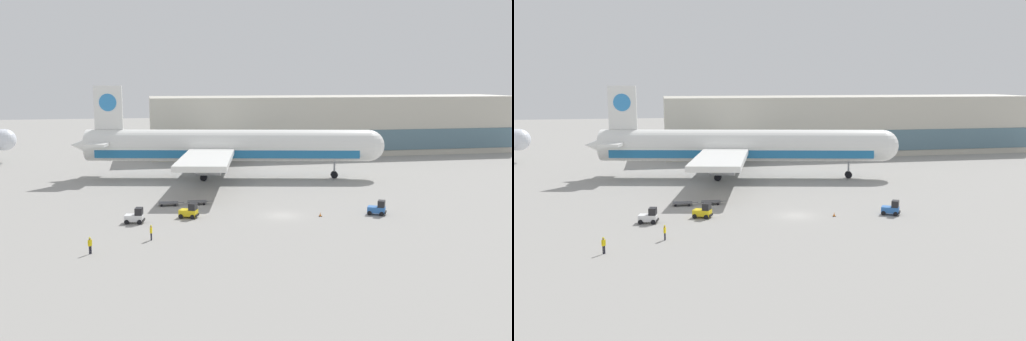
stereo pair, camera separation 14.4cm
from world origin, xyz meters
The scene contains 11 objects.
ground_plane centered at (0.00, 0.00, 0.00)m, with size 400.00×400.00×0.00m, color gray.
terminal_building centered at (28.40, 62.46, 6.99)m, with size 90.00×18.20×14.00m.
airplane_main centered at (-3.70, 30.84, 5.84)m, with size 57.41×48.62×17.00m.
baggage_tug_foreground centered at (-19.34, -0.38, 0.88)m, with size 2.66×2.02×2.00m.
baggage_tug_mid centered at (-12.32, 1.12, 0.88)m, with size 2.80×2.41×2.00m.
baggage_tug_far centered at (12.86, -2.01, 0.88)m, with size 2.82×2.52×2.00m.
baggage_dolly_lead centered at (-14.76, 9.10, 0.39)m, with size 3.74×1.68×0.48m.
baggage_dolly_second centered at (-10.59, 9.18, 0.39)m, with size 3.74×1.68×0.48m.
ground_crew_near centered at (-17.47, -8.69, 1.05)m, with size 0.29×0.56×1.78m.
ground_crew_far centered at (-23.84, -12.71, 1.08)m, with size 0.40×0.45×1.83m.
traffic_cone_near centered at (4.93, -1.44, 0.27)m, with size 0.40×0.40×0.55m.
Camera 1 is at (-17.80, -72.81, 18.24)m, focal length 40.00 mm.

